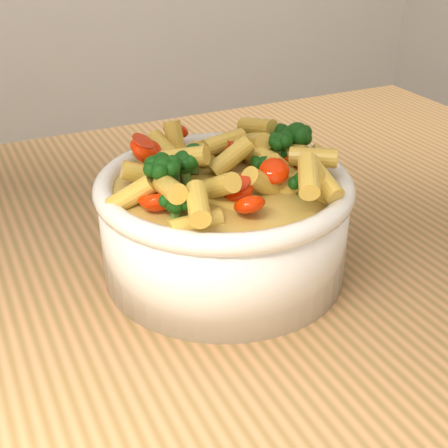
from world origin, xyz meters
name	(u,v)px	position (x,y,z in m)	size (l,w,h in m)	color
table	(155,364)	(0.00, 0.00, 0.80)	(1.20, 0.80, 0.90)	#B87F4F
serving_bowl	(224,223)	(0.07, -0.02, 0.95)	(0.22, 0.22, 0.10)	white
pasta_salad	(224,160)	(0.07, -0.02, 1.01)	(0.18, 0.18, 0.04)	#F4BF4D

